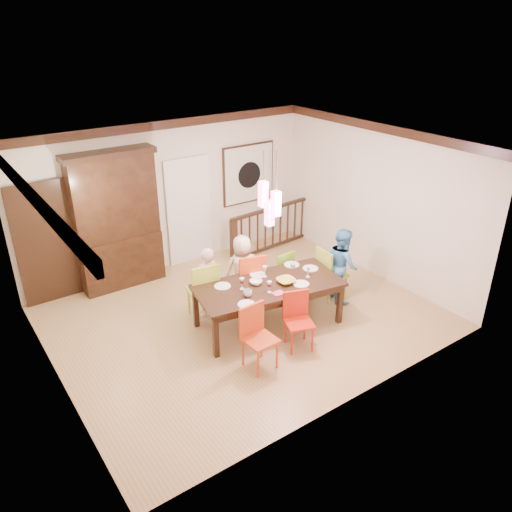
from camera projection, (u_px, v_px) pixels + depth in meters
floor at (243, 317)px, 8.44m from camera, size 6.00×6.00×0.00m
ceiling at (241, 146)px, 7.18m from camera, size 6.00×6.00×0.00m
wall_back at (171, 196)px, 9.65m from camera, size 6.00×0.00×6.00m
wall_left at (44, 293)px, 6.25m from camera, size 0.00×5.00×5.00m
wall_right at (375, 201)px, 9.36m from camera, size 0.00×5.00×5.00m
crown_molding at (241, 152)px, 7.22m from camera, size 6.00×5.00×0.16m
panel_door at (47, 245)px, 8.54m from camera, size 1.04×0.07×2.24m
white_doorway at (189, 212)px, 9.98m from camera, size 0.97×0.05×2.22m
painting at (249, 174)px, 10.49m from camera, size 1.25×0.06×1.25m
pendant_cluster at (270, 203)px, 7.33m from camera, size 0.27×0.21×1.14m
dining_table at (268, 288)px, 7.95m from camera, size 2.48×1.44×0.75m
chair_far_left at (202, 285)px, 8.20m from camera, size 0.54×0.54×1.03m
chair_far_mid at (248, 275)px, 8.51m from camera, size 0.56×0.56×1.04m
chair_far_right at (279, 269)px, 8.94m from camera, size 0.42×0.42×0.87m
chair_near_left at (260, 335)px, 7.01m from camera, size 0.45×0.45×0.95m
chair_near_mid at (299, 319)px, 7.45m from camera, size 0.51×0.51×0.89m
chair_end_right at (332, 269)px, 8.79m from camera, size 0.48×0.48×0.97m
china_hutch at (117, 221)px, 8.96m from camera, size 1.61×0.46×2.54m
balustrade at (273, 227)px, 10.74m from camera, size 2.26×0.25×0.96m
person_far_left at (207, 282)px, 8.23m from camera, size 0.47×0.33×1.24m
person_far_mid at (242, 270)px, 8.62m from camera, size 0.71×0.57×1.26m
person_end_right at (342, 264)px, 8.72m from camera, size 0.72×0.80×1.34m
serving_bowl at (286, 281)px, 7.93m from camera, size 0.31×0.31×0.07m
small_bowl at (256, 282)px, 7.90m from camera, size 0.26×0.26×0.06m
cup_left at (248, 293)px, 7.55m from camera, size 0.13×0.13×0.10m
cup_right at (293, 266)px, 8.39m from camera, size 0.10×0.10×0.09m
plate_far_left at (222, 286)px, 7.84m from camera, size 0.26×0.26×0.01m
plate_far_mid at (258, 275)px, 8.19m from camera, size 0.26×0.26×0.01m
plate_far_right at (292, 265)px, 8.52m from camera, size 0.26×0.26×0.01m
plate_near_left at (246, 304)px, 7.34m from camera, size 0.26×0.26×0.01m
plate_near_mid at (301, 284)px, 7.90m from camera, size 0.26×0.26×0.01m
plate_end_right at (310, 268)px, 8.39m from camera, size 0.26×0.26×0.01m
wine_glass_a at (242, 284)px, 7.73m from camera, size 0.08×0.08×0.19m
wine_glass_b at (265, 271)px, 8.10m from camera, size 0.08×0.08×0.19m
wine_glass_c at (269, 287)px, 7.64m from camera, size 0.08×0.08×0.19m
wine_glass_d at (308, 272)px, 8.09m from camera, size 0.08×0.08×0.19m
napkin at (278, 293)px, 7.63m from camera, size 0.18×0.14×0.01m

